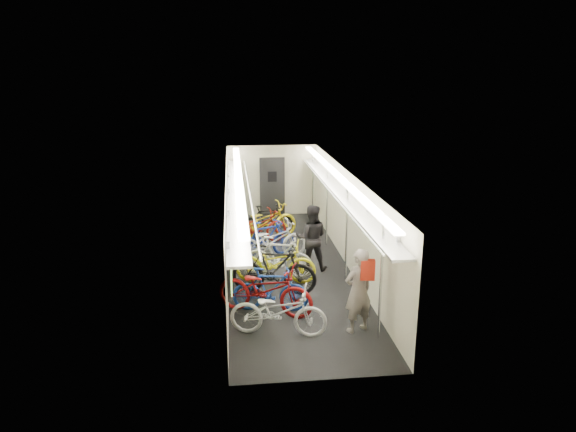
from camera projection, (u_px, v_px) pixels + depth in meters
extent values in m
plane|color=black|center=(288.00, 267.00, 13.01)|extent=(10.00, 10.00, 0.00)
plane|color=white|center=(288.00, 174.00, 12.36)|extent=(10.00, 10.00, 0.00)
plane|color=beige|center=(227.00, 223.00, 12.52)|extent=(0.00, 10.00, 10.00)
plane|color=beige|center=(348.00, 219.00, 12.84)|extent=(0.00, 10.00, 10.00)
plane|color=beige|center=(272.00, 180.00, 17.46)|extent=(3.00, 0.00, 3.00)
plane|color=beige|center=(324.00, 312.00, 7.90)|extent=(3.00, 0.00, 3.00)
cube|color=black|center=(229.00, 270.00, 9.45)|extent=(0.06, 1.10, 0.80)
cube|color=#93C154|center=(231.00, 269.00, 9.45)|extent=(0.02, 0.96, 0.66)
cube|color=black|center=(229.00, 234.00, 11.56)|extent=(0.06, 1.10, 0.80)
cube|color=#93C154|center=(231.00, 233.00, 11.56)|extent=(0.02, 0.96, 0.66)
cube|color=black|center=(229.00, 209.00, 13.66)|extent=(0.06, 1.10, 0.80)
cube|color=#93C154|center=(230.00, 209.00, 13.66)|extent=(0.02, 0.96, 0.66)
cube|color=black|center=(229.00, 190.00, 15.77)|extent=(0.06, 1.10, 0.80)
cube|color=#93C154|center=(230.00, 190.00, 15.77)|extent=(0.02, 0.96, 0.66)
cube|color=yellow|center=(229.00, 247.00, 10.49)|extent=(0.02, 0.22, 0.30)
cube|color=yellow|center=(229.00, 218.00, 12.60)|extent=(0.02, 0.22, 0.30)
cube|color=yellow|center=(229.00, 197.00, 14.70)|extent=(0.02, 0.22, 0.30)
cube|color=black|center=(272.00, 187.00, 17.46)|extent=(0.85, 0.08, 2.00)
cube|color=#999BA0|center=(236.00, 194.00, 12.35)|extent=(0.40, 9.70, 0.05)
cube|color=#999BA0|center=(340.00, 192.00, 12.62)|extent=(0.40, 9.70, 0.05)
cylinder|color=silver|center=(249.00, 190.00, 12.36)|extent=(0.04, 9.70, 0.04)
cylinder|color=silver|center=(327.00, 188.00, 12.56)|extent=(0.04, 9.70, 0.04)
cube|color=white|center=(238.00, 177.00, 12.24)|extent=(0.18, 9.60, 0.04)
cube|color=white|center=(337.00, 175.00, 12.50)|extent=(0.18, 9.60, 0.04)
cylinder|color=silver|center=(381.00, 278.00, 9.18)|extent=(0.05, 0.05, 2.38)
cylinder|color=silver|center=(347.00, 232.00, 11.86)|extent=(0.05, 0.05, 2.38)
cylinder|color=silver|center=(327.00, 205.00, 14.25)|extent=(0.05, 0.05, 2.38)
cylinder|color=silver|center=(313.00, 186.00, 16.64)|extent=(0.05, 0.05, 2.38)
imported|color=silver|center=(278.00, 311.00, 9.52)|extent=(1.93, 1.06, 0.96)
imported|color=navy|center=(270.00, 290.00, 10.48)|extent=(1.63, 0.69, 0.95)
imported|color=maroon|center=(265.00, 289.00, 10.34)|extent=(2.14, 1.49, 1.06)
imported|color=black|center=(274.00, 269.00, 11.29)|extent=(1.98, 0.99, 1.14)
imported|color=yellow|center=(276.00, 263.00, 11.91)|extent=(1.97, 1.01, 0.98)
imported|color=silver|center=(279.00, 257.00, 12.23)|extent=(1.74, 1.02, 1.01)
imported|color=silver|center=(271.00, 241.00, 13.36)|extent=(2.07, 1.14, 1.03)
imported|color=navy|center=(266.00, 239.00, 13.48)|extent=(1.77, 1.15, 1.03)
imported|color=maroon|center=(257.00, 228.00, 14.57)|extent=(1.99, 1.31, 0.99)
imported|color=black|center=(267.00, 221.00, 15.30)|extent=(1.66, 0.67, 0.97)
imported|color=yellow|center=(264.00, 222.00, 14.96)|extent=(2.20, 1.44, 1.09)
imported|color=gray|center=(358.00, 291.00, 9.57)|extent=(0.71, 0.60, 1.65)
imported|color=black|center=(311.00, 238.00, 12.64)|extent=(0.90, 0.75, 1.65)
cube|color=red|center=(368.00, 270.00, 9.36)|extent=(0.28, 0.18, 0.38)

